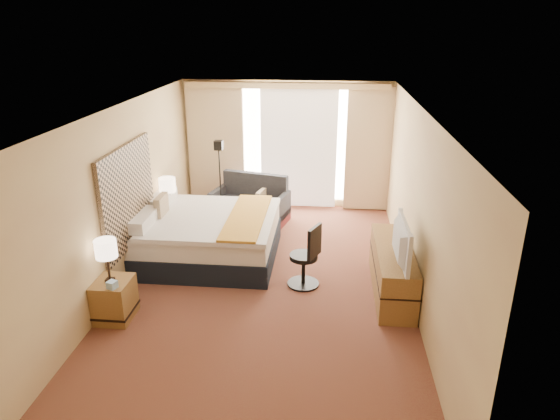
# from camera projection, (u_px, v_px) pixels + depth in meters

# --- Properties ---
(floor) EXTENTS (4.20, 7.00, 0.02)m
(floor) POSITION_uv_depth(u_px,v_px,m) (266.00, 285.00, 7.44)
(floor) COLOR #56181C
(floor) RESTS_ON ground
(ceiling) EXTENTS (4.20, 7.00, 0.02)m
(ceiling) POSITION_uv_depth(u_px,v_px,m) (264.00, 110.00, 6.51)
(ceiling) COLOR silver
(ceiling) RESTS_ON wall_back
(wall_back) EXTENTS (4.20, 0.02, 2.60)m
(wall_back) POSITION_uv_depth(u_px,v_px,m) (287.00, 145.00, 10.23)
(wall_back) COLOR #DBC485
(wall_back) RESTS_ON ground
(wall_front) EXTENTS (4.20, 0.02, 2.60)m
(wall_front) POSITION_uv_depth(u_px,v_px,m) (206.00, 364.00, 3.72)
(wall_front) COLOR #DBC485
(wall_front) RESTS_ON ground
(wall_left) EXTENTS (0.02, 7.00, 2.60)m
(wall_left) POSITION_uv_depth(u_px,v_px,m) (120.00, 199.00, 7.17)
(wall_left) COLOR #DBC485
(wall_left) RESTS_ON ground
(wall_right) EXTENTS (0.02, 7.00, 2.60)m
(wall_right) POSITION_uv_depth(u_px,v_px,m) (418.00, 209.00, 6.78)
(wall_right) COLOR #DBC485
(wall_right) RESTS_ON ground
(headboard) EXTENTS (0.06, 1.85, 1.50)m
(headboard) POSITION_uv_depth(u_px,v_px,m) (129.00, 196.00, 7.36)
(headboard) COLOR black
(headboard) RESTS_ON wall_left
(nightstand_left) EXTENTS (0.45, 0.52, 0.55)m
(nightstand_left) POSITION_uv_depth(u_px,v_px,m) (115.00, 300.00, 6.54)
(nightstand_left) COLOR olive
(nightstand_left) RESTS_ON floor
(nightstand_right) EXTENTS (0.45, 0.52, 0.55)m
(nightstand_right) POSITION_uv_depth(u_px,v_px,m) (172.00, 226.00, 8.86)
(nightstand_right) COLOR olive
(nightstand_right) RESTS_ON floor
(media_dresser) EXTENTS (0.50, 1.80, 0.70)m
(media_dresser) POSITION_uv_depth(u_px,v_px,m) (392.00, 270.00, 7.15)
(media_dresser) COLOR olive
(media_dresser) RESTS_ON floor
(window) EXTENTS (2.30, 0.02, 2.30)m
(window) POSITION_uv_depth(u_px,v_px,m) (299.00, 145.00, 10.17)
(window) COLOR white
(window) RESTS_ON wall_back
(curtains) EXTENTS (4.12, 0.19, 2.56)m
(curtains) POSITION_uv_depth(u_px,v_px,m) (286.00, 141.00, 10.09)
(curtains) COLOR beige
(curtains) RESTS_ON floor
(bed) EXTENTS (2.18, 1.99, 1.06)m
(bed) POSITION_uv_depth(u_px,v_px,m) (208.00, 236.00, 8.19)
(bed) COLOR black
(bed) RESTS_ON floor
(loveseat) EXTENTS (1.58, 1.10, 0.90)m
(loveseat) POSITION_uv_depth(u_px,v_px,m) (251.00, 206.00, 9.76)
(loveseat) COLOR #561818
(loveseat) RESTS_ON floor
(floor_lamp) EXTENTS (0.21, 0.21, 1.65)m
(floor_lamp) POSITION_uv_depth(u_px,v_px,m) (220.00, 166.00, 9.27)
(floor_lamp) COLOR black
(floor_lamp) RESTS_ON floor
(desk_chair) EXTENTS (0.49, 0.49, 0.97)m
(desk_chair) POSITION_uv_depth(u_px,v_px,m) (307.00, 259.00, 7.29)
(desk_chair) COLOR black
(desk_chair) RESTS_ON floor
(lamp_left) EXTENTS (0.28, 0.28, 0.58)m
(lamp_left) POSITION_uv_depth(u_px,v_px,m) (106.00, 250.00, 6.28)
(lamp_left) COLOR black
(lamp_left) RESTS_ON nightstand_left
(lamp_right) EXTENTS (0.29, 0.29, 0.61)m
(lamp_right) POSITION_uv_depth(u_px,v_px,m) (167.00, 186.00, 8.64)
(lamp_right) COLOR black
(lamp_right) RESTS_ON nightstand_right
(tissue_box) EXTENTS (0.14, 0.14, 0.10)m
(tissue_box) POSITION_uv_depth(u_px,v_px,m) (112.00, 285.00, 6.25)
(tissue_box) COLOR #9BC6F0
(tissue_box) RESTS_ON nightstand_left
(telephone) EXTENTS (0.18, 0.14, 0.07)m
(telephone) POSITION_uv_depth(u_px,v_px,m) (169.00, 213.00, 8.62)
(telephone) COLOR black
(telephone) RESTS_ON nightstand_right
(television) EXTENTS (0.14, 1.00, 0.58)m
(television) POSITION_uv_depth(u_px,v_px,m) (396.00, 241.00, 6.54)
(television) COLOR black
(television) RESTS_ON media_dresser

